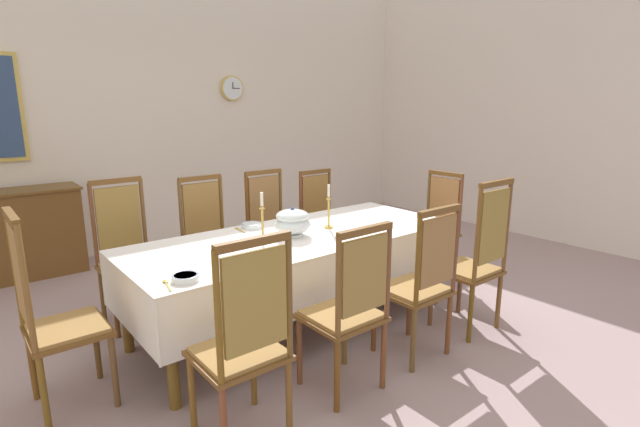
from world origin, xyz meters
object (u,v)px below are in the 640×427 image
(mounted_clock, at_px, (232,88))
(chair_north_c, at_px, (272,227))
(bowl_near_left, at_px, (185,277))
(sideboard, at_px, (3,237))
(chair_north_d, at_px, (323,219))
(spoon_primary, at_px, (166,283))
(bowl_near_right, at_px, (252,225))
(dining_table, at_px, (298,244))
(chair_head_east, at_px, (435,224))
(chair_south_b, at_px, (349,307))
(chair_south_c, at_px, (421,281))
(chair_north_a, at_px, (127,252))
(chair_south_d, at_px, (476,257))
(chair_south_a, at_px, (244,341))
(soup_tureen, at_px, (292,222))
(chair_north_b, at_px, (209,238))
(candlestick_west, at_px, (262,222))
(spoon_secondary, at_px, (238,229))
(chair_head_west, at_px, (51,314))
(candlestick_east, at_px, (329,211))

(mounted_clock, bearing_deg, chair_north_c, -109.61)
(bowl_near_left, relative_size, sideboard, 0.11)
(chair_north_d, xyz_separation_m, sideboard, (-2.69, 1.71, -0.09))
(spoon_primary, bearing_deg, bowl_near_right, 47.99)
(dining_table, bearing_deg, chair_head_east, 0.00)
(chair_south_b, distance_m, spoon_primary, 1.07)
(chair_head_east, distance_m, mounted_clock, 3.25)
(chair_north_c, bearing_deg, dining_table, 68.68)
(chair_south_c, bearing_deg, chair_north_a, 126.59)
(bowl_near_right, height_order, mounted_clock, mounted_clock)
(chair_north_c, bearing_deg, chair_north_a, -0.14)
(bowl_near_right, bearing_deg, chair_south_d, -48.58)
(chair_south_a, relative_size, soup_tureen, 4.07)
(chair_north_b, bearing_deg, bowl_near_right, 103.94)
(dining_table, height_order, chair_head_east, chair_head_east)
(dining_table, bearing_deg, chair_north_b, 107.94)
(chair_south_b, bearing_deg, chair_south_d, -0.34)
(chair_south_b, height_order, candlestick_west, candlestick_west)
(chair_north_b, xyz_separation_m, chair_south_c, (0.66, -1.85, -0.01))
(soup_tureen, xyz_separation_m, candlestick_west, (-0.27, -0.00, 0.04))
(chair_north_b, relative_size, chair_south_d, 0.92)
(chair_north_d, distance_m, soup_tureen, 1.43)
(sideboard, bearing_deg, soup_tureen, 122.01)
(candlestick_west, xyz_separation_m, bowl_near_left, (-0.76, -0.38, -0.13))
(chair_north_a, bearing_deg, bowl_near_right, 147.89)
(chair_south_c, bearing_deg, sideboard, 119.99)
(chair_south_d, relative_size, spoon_secondary, 6.77)
(chair_south_c, bearing_deg, chair_north_b, 109.65)
(chair_south_b, relative_size, chair_north_b, 0.97)
(mounted_clock, bearing_deg, bowl_near_right, -116.31)
(chair_north_b, relative_size, sideboard, 0.77)
(dining_table, xyz_separation_m, chair_north_c, (0.36, 0.93, -0.11))
(chair_south_a, distance_m, bowl_near_right, 1.58)
(chair_south_a, xyz_separation_m, chair_north_a, (0.00, 1.86, 0.01))
(chair_south_c, relative_size, mounted_clock, 3.44)
(chair_north_a, xyz_separation_m, chair_head_east, (2.72, -0.93, -0.03))
(chair_north_a, bearing_deg, chair_head_west, 52.97)
(chair_south_c, bearing_deg, candlestick_west, 126.14)
(chair_south_d, height_order, mounted_clock, mounted_clock)
(chair_south_d, height_order, bowl_near_right, chair_south_d)
(dining_table, bearing_deg, soup_tureen, 180.00)
(candlestick_east, bearing_deg, candlestick_west, -180.00)
(bowl_near_right, bearing_deg, chair_south_c, -68.17)
(chair_south_d, distance_m, chair_north_d, 1.85)
(chair_south_c, relative_size, chair_head_west, 0.92)
(mounted_clock, bearing_deg, spoon_secondary, -118.64)
(chair_head_east, distance_m, sideboard, 4.30)
(soup_tureen, bearing_deg, bowl_near_left, -159.56)
(chair_head_west, bearing_deg, chair_south_b, 56.88)
(chair_north_c, bearing_deg, chair_north_d, 179.69)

